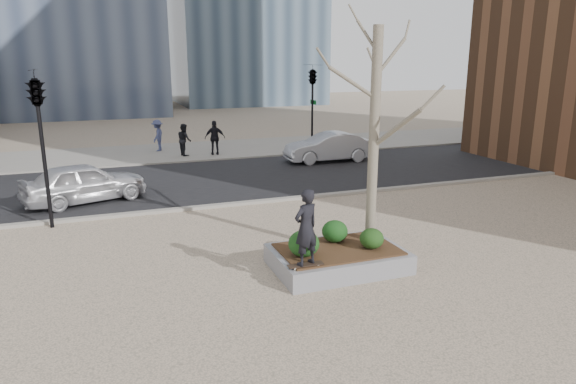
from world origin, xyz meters
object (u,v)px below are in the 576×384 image
object	(u,v)px
planter	(338,259)
skateboard	(306,266)
skateboarder	(306,227)
police_car	(85,182)

from	to	relation	value
planter	skateboard	bearing A→B (deg)	-147.35
skateboarder	police_car	distance (m)	9.94
planter	skateboard	world-z (taller)	skateboard
skateboarder	police_car	xyz separation A→B (m)	(-4.49, 8.84, -0.65)
skateboard	skateboarder	size ratio (longest dim) A/B	0.47
skateboarder	police_car	world-z (taller)	skateboarder
planter	skateboarder	xyz separation A→B (m)	(-1.10, -0.70, 1.13)
skateboard	skateboarder	bearing A→B (deg)	0.00
planter	police_car	xyz separation A→B (m)	(-5.59, 8.14, 0.48)
planter	skateboarder	size ratio (longest dim) A/B	1.82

